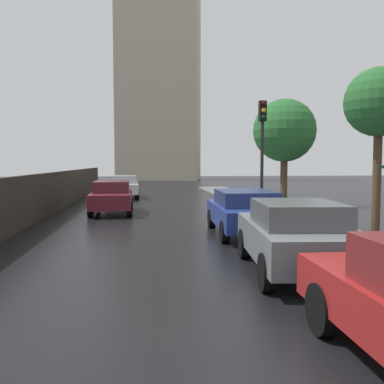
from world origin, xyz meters
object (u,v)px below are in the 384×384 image
at_px(car_maroon_near_kerb, 112,196).
at_px(car_white_behind_camera, 123,186).
at_px(street_tree_near, 379,104).
at_px(car_grey_far_lane, 295,235).
at_px(car_blue_mid_road, 245,211).
at_px(traffic_light, 262,137).
at_px(street_tree_far, 285,131).

xyz_separation_m(car_maroon_near_kerb, car_white_behind_camera, (-0.00, 7.65, 0.01)).
xyz_separation_m(car_maroon_near_kerb, street_tree_near, (8.67, -5.73, 3.27)).
bearing_deg(car_maroon_near_kerb, car_white_behind_camera, -91.40).
bearing_deg(car_maroon_near_kerb, car_grey_far_lane, 111.87).
xyz_separation_m(car_maroon_near_kerb, car_blue_mid_road, (4.46, -5.79, -0.01)).
height_order(traffic_light, street_tree_near, street_tree_near).
xyz_separation_m(car_blue_mid_road, car_grey_far_lane, (-0.04, -4.48, 0.04)).
xyz_separation_m(street_tree_near, street_tree_far, (-0.41, 7.86, -0.27)).
xyz_separation_m(car_grey_far_lane, street_tree_far, (3.84, 12.39, 2.96)).
bearing_deg(street_tree_near, car_blue_mid_road, -179.25).
bearing_deg(street_tree_far, car_grey_far_lane, -107.21).
bearing_deg(traffic_light, car_blue_mid_road, -113.94).
relative_size(car_white_behind_camera, traffic_light, 0.94).
distance_m(car_maroon_near_kerb, car_white_behind_camera, 7.65).
height_order(car_grey_far_lane, traffic_light, traffic_light).
height_order(car_white_behind_camera, car_grey_far_lane, car_grey_far_lane).
relative_size(car_grey_far_lane, street_tree_near, 0.77).
xyz_separation_m(car_blue_mid_road, street_tree_near, (4.21, 0.05, 3.28)).
height_order(car_blue_mid_road, street_tree_far, street_tree_far).
distance_m(traffic_light, street_tree_far, 5.50).
bearing_deg(car_maroon_near_kerb, street_tree_near, 145.11).
bearing_deg(car_grey_far_lane, traffic_light, 84.00).
bearing_deg(car_maroon_near_kerb, street_tree_far, -167.01).
distance_m(car_blue_mid_road, traffic_light, 4.10).
distance_m(car_maroon_near_kerb, traffic_light, 6.87).
xyz_separation_m(car_white_behind_camera, traffic_light, (5.81, -10.41, 2.41)).
bearing_deg(street_tree_far, traffic_light, -116.70).
xyz_separation_m(car_white_behind_camera, street_tree_far, (8.27, -5.52, 2.99)).
bearing_deg(car_blue_mid_road, street_tree_far, 65.39).
bearing_deg(street_tree_far, street_tree_near, -87.03).
bearing_deg(traffic_light, street_tree_far, 63.30).
bearing_deg(traffic_light, car_grey_far_lane, -100.44).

